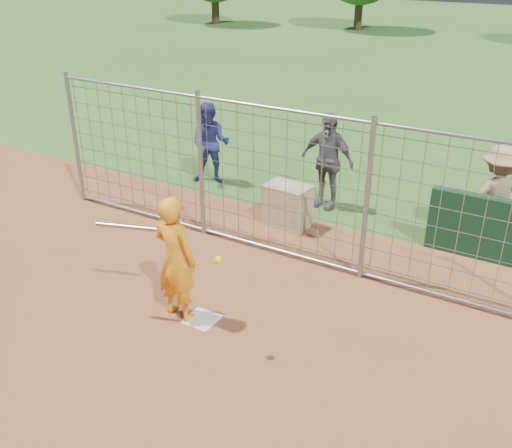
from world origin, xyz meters
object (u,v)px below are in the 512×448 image
Objects in this scene: batter at (176,259)px; bystander_c at (495,198)px; equipment_bin at (287,206)px; bystander_a at (210,144)px; bystander_b at (327,160)px.

bystander_c is at bearing -121.54° from batter.
equipment_bin is at bearing -83.62° from batter.
batter is 5.02m from bystander_a.
equipment_bin is at bearing -44.27° from bystander_a.
batter reaches higher than bystander_a.
bystander_a is 2.70m from equipment_bin.
bystander_b reaches higher than bystander_a.
bystander_c is at bearing 21.20° from equipment_bin.
bystander_c is 2.30× the size of equipment_bin.
batter reaches higher than equipment_bin.
bystander_b is 3.14m from bystander_c.
bystander_a is at bearing -171.53° from bystander_b.
equipment_bin is at bearing -16.17° from bystander_c.
bystander_c is (3.13, -0.16, -0.04)m from bystander_b.
bystander_a is 5.80m from bystander_c.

